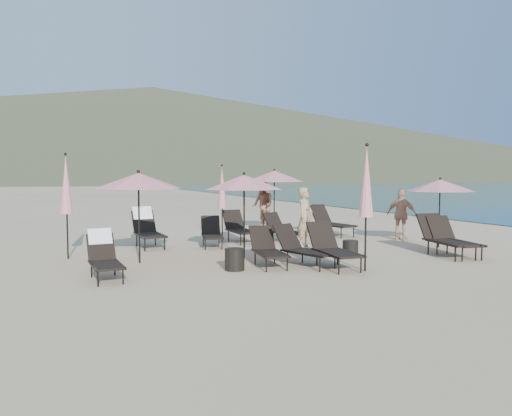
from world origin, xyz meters
name	(u,v)px	position (x,y,z in m)	size (l,w,h in m)	color
ground	(362,262)	(0.00, 0.00, 0.00)	(800.00, 800.00, 0.00)	#D6BA8C
volcanic_headland	(170,135)	(71.37, 302.62, 26.49)	(690.00, 690.00, 55.00)	brown
lounger_0	(104,256)	(-5.84, 0.61, 0.45)	(0.60, 1.54, 0.95)	black
lounger_1	(268,248)	(-2.26, 0.46, 0.40)	(0.79, 1.57, 0.86)	black
lounger_2	(303,247)	(-1.53, 0.14, 0.43)	(1.05, 1.69, 0.91)	black
lounger_3	(333,247)	(-0.99, -0.27, 0.45)	(0.78, 1.73, 0.97)	black
lounger_4	(444,237)	(2.47, -0.10, 0.48)	(0.97, 1.89, 1.03)	black
lounger_5	(452,238)	(2.65, -0.19, 0.46)	(0.96, 1.79, 0.98)	black
lounger_6	(147,228)	(-4.16, 4.61, 0.53)	(0.70, 1.80, 1.11)	black
lounger_7	(212,233)	(-2.45, 3.87, 0.39)	(0.90, 1.56, 0.84)	black
lounger_8	(239,227)	(-1.36, 4.45, 0.44)	(0.64, 1.65, 0.95)	black
lounger_9	(284,229)	(-0.14, 3.80, 0.41)	(0.95, 1.62, 0.88)	black
lounger_10	(331,221)	(2.09, 4.68, 0.47)	(0.92, 1.84, 1.01)	black
umbrella_open_0	(138,181)	(-4.87, 1.98, 1.93)	(2.03, 2.03, 2.19)	black
umbrella_open_1	(244,182)	(-2.34, 1.66, 1.89)	(1.99, 1.99, 2.14)	black
umbrella_open_2	(440,185)	(3.42, 1.08, 1.77)	(1.86, 1.86, 2.00)	black
umbrella_open_3	(274,176)	(0.54, 5.89, 2.01)	(2.11, 2.11, 2.27)	black
umbrella_closed_0	(366,182)	(-0.60, -0.96, 1.91)	(0.32, 0.32, 2.75)	black
umbrella_closed_1	(367,185)	(2.38, 3.09, 1.74)	(0.29, 0.29, 2.49)	black
umbrella_closed_2	(66,185)	(-6.38, 3.28, 1.82)	(0.31, 0.31, 2.61)	black
umbrella_closed_3	(222,188)	(-1.78, 4.83, 1.66)	(0.28, 0.28, 2.39)	black
side_table_0	(235,259)	(-3.14, 0.27, 0.24)	(0.43, 0.43, 0.48)	black
side_table_1	(350,248)	(0.20, 0.76, 0.21)	(0.40, 0.40, 0.41)	black
beachgoer_a	(305,217)	(-0.08, 2.62, 0.86)	(0.62, 0.41, 1.71)	tan
beachgoer_b	(263,205)	(0.57, 6.93, 0.93)	(0.90, 0.70, 1.85)	#AA7157
beachgoer_c	(402,215)	(3.44, 2.69, 0.81)	(0.95, 0.40, 1.63)	tan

